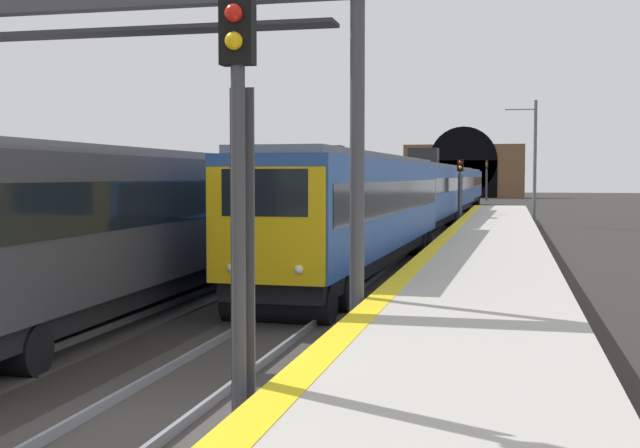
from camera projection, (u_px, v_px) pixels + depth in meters
ground_plane at (129, 432)px, 10.89m from camera, size 320.00×320.00×0.00m
platform_right at (448, 413)px, 9.91m from camera, size 112.00×3.89×1.06m
platform_right_edge_strip at (311, 363)px, 10.26m from camera, size 112.00×0.50×0.01m
track_main_line at (129, 429)px, 10.88m from camera, size 160.00×2.86×0.21m
train_main_approaching at (438, 191)px, 57.52m from camera, size 82.49×3.30×4.99m
train_adjacent_platform at (327, 197)px, 41.98m from camera, size 63.40×3.33×4.92m
railway_signal_near at (239, 199)px, 9.21m from camera, size 0.39×0.38×5.37m
railway_signal_mid at (460, 188)px, 50.42m from camera, size 0.39×0.38×4.41m
railway_signal_far at (487, 176)px, 108.00m from camera, size 0.39×0.38×5.45m
overhead_signal_gantry at (154, 78)px, 16.47m from camera, size 0.70×8.61×7.10m
tunnel_portal at (463, 171)px, 127.36m from camera, size 2.61×18.50×10.93m
catenary_mast_near at (534, 162)px, 55.32m from camera, size 0.22×2.12×8.46m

